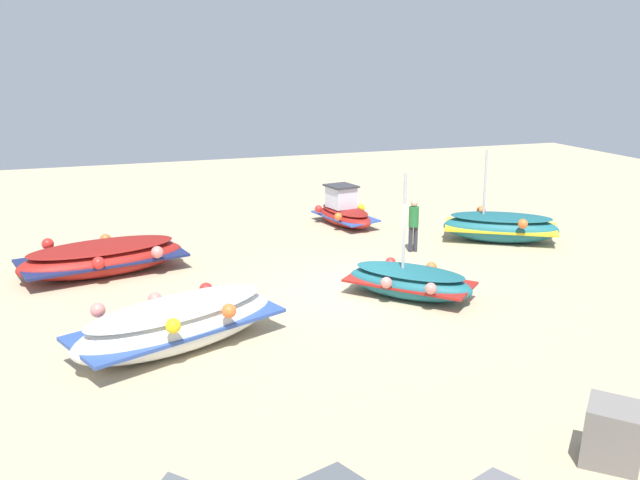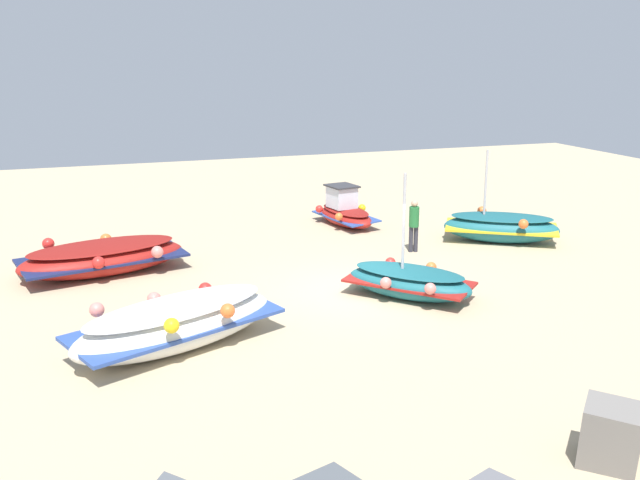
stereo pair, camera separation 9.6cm
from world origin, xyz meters
name	(u,v)px [view 2 (the right image)]	position (x,y,z in m)	size (l,w,h in m)	color
ground_plane	(359,290)	(0.00, 0.00, 0.00)	(50.53, 50.53, 0.00)	tan
fishing_boat_0	(103,257)	(6.46, -3.92, 0.48)	(5.12, 2.94, 1.04)	maroon
fishing_boat_1	(409,282)	(-1.01, 0.94, 0.43)	(3.32, 3.52, 3.32)	#1E6670
fishing_boat_2	(177,323)	(5.26, 2.29, 0.56)	(5.18, 3.47, 1.17)	white
fishing_boat_3	(345,212)	(-2.41, -7.28, 0.48)	(1.86, 3.23, 1.50)	maroon
fishing_boat_4	(501,227)	(-6.51, -3.19, 0.51)	(4.05, 3.33, 3.16)	#1E6670
person_walking	(414,222)	(-3.14, -3.05, 0.98)	(0.32, 0.32, 1.71)	#2D2D38
breakwater_rocks	(588,462)	(0.24, 9.56, 0.36)	(22.44, 2.84, 1.41)	slate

